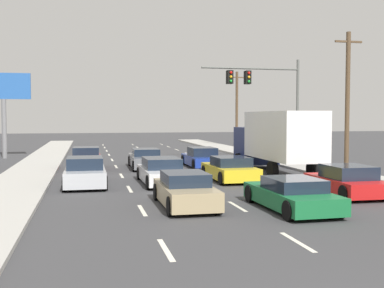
% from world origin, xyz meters
% --- Properties ---
extents(ground_plane, '(140.00, 140.00, 0.00)m').
position_xyz_m(ground_plane, '(0.00, 25.00, 0.00)').
color(ground_plane, '#3D3D3F').
extents(sidewalk_right, '(2.82, 80.00, 0.14)m').
position_xyz_m(sidewalk_right, '(8.36, 20.00, 0.07)').
color(sidewalk_right, '#B2AFA8').
rests_on(sidewalk_right, ground_plane).
extents(sidewalk_left, '(2.82, 80.00, 0.14)m').
position_xyz_m(sidewalk_left, '(-8.36, 20.00, 0.07)').
color(sidewalk_left, '#B2AFA8').
rests_on(sidewalk_left, ground_plane).
extents(lane_markings, '(6.94, 57.00, 0.01)m').
position_xyz_m(lane_markings, '(-0.00, 24.21, 0.00)').
color(lane_markings, silver).
rests_on(lane_markings, ground_plane).
extents(car_maroon, '(1.91, 4.06, 1.36)m').
position_xyz_m(car_maroon, '(-5.28, 25.55, 0.61)').
color(car_maroon, maroon).
rests_on(car_maroon, ground_plane).
extents(car_silver, '(1.92, 4.51, 1.35)m').
position_xyz_m(car_silver, '(-5.33, 18.20, 0.61)').
color(car_silver, '#B7BABF').
rests_on(car_silver, ground_plane).
extents(car_gray, '(1.96, 4.70, 1.23)m').
position_xyz_m(car_gray, '(-1.66, 25.29, 0.57)').
color(car_gray, slate).
rests_on(car_gray, ground_plane).
extents(car_white, '(2.01, 4.63, 1.24)m').
position_xyz_m(car_white, '(-1.73, 18.17, 0.58)').
color(car_white, white).
rests_on(car_white, ground_plane).
extents(car_tan, '(1.82, 4.17, 1.23)m').
position_xyz_m(car_tan, '(-1.82, 12.11, 0.57)').
color(car_tan, tan).
rests_on(car_tan, ground_plane).
extents(car_blue, '(1.89, 4.41, 1.27)m').
position_xyz_m(car_blue, '(1.95, 25.30, 0.57)').
color(car_blue, '#1E389E').
rests_on(car_blue, ground_plane).
extents(car_yellow, '(2.06, 4.25, 1.21)m').
position_xyz_m(car_yellow, '(1.81, 18.58, 0.55)').
color(car_yellow, yellow).
rests_on(car_yellow, ground_plane).
extents(car_green, '(2.04, 4.53, 1.12)m').
position_xyz_m(car_green, '(1.64, 10.74, 0.52)').
color(car_green, '#196B38').
rests_on(car_green, ground_plane).
extents(box_truck, '(2.54, 8.44, 3.49)m').
position_xyz_m(box_truck, '(5.10, 20.62, 2.00)').
color(box_truck, white).
rests_on(box_truck, ground_plane).
extents(car_red, '(2.01, 4.04, 1.24)m').
position_xyz_m(car_red, '(5.11, 13.13, 0.57)').
color(car_red, red).
rests_on(car_red, ground_plane).
extents(traffic_signal_mast, '(7.38, 0.69, 7.40)m').
position_xyz_m(traffic_signal_mast, '(7.04, 28.43, 5.38)').
color(traffic_signal_mast, '#595B56').
rests_on(traffic_signal_mast, ground_plane).
extents(utility_pole_mid, '(1.80, 0.28, 8.44)m').
position_xyz_m(utility_pole_mid, '(10.61, 22.61, 4.36)').
color(utility_pole_mid, brown).
rests_on(utility_pole_mid, ground_plane).
extents(utility_pole_far, '(1.80, 0.28, 8.06)m').
position_xyz_m(utility_pole_far, '(10.57, 44.99, 4.16)').
color(utility_pole_far, brown).
rests_on(utility_pole_far, ground_plane).
extents(roadside_billboard, '(4.02, 0.36, 6.60)m').
position_xyz_m(roadside_billboard, '(-11.46, 34.87, 4.71)').
color(roadside_billboard, slate).
rests_on(roadside_billboard, ground_plane).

